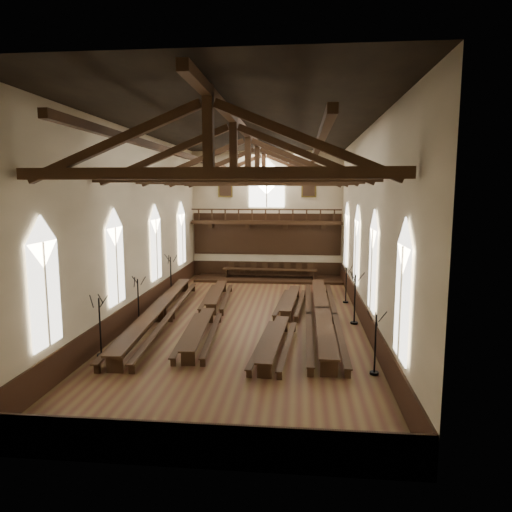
{
  "coord_description": "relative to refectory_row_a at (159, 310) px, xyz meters",
  "views": [
    {
      "loc": [
        2.68,
        -23.34,
        6.9
      ],
      "look_at": [
        0.26,
        1.5,
        3.31
      ],
      "focal_mm": 32.0,
      "sensor_mm": 36.0,
      "label": 1
    }
  ],
  "objects": [
    {
      "name": "ground",
      "position": [
        4.8,
        0.28,
        -0.59
      ],
      "size": [
        26.0,
        26.0,
        0.0
      ],
      "primitive_type": "plane",
      "color": "brown",
      "rests_on": "ground"
    },
    {
      "name": "room_walls",
      "position": [
        4.8,
        0.28,
        5.87
      ],
      "size": [
        26.0,
        26.0,
        26.0
      ],
      "color": "beige",
      "rests_on": "ground"
    },
    {
      "name": "wainscot_band",
      "position": [
        4.8,
        0.28,
        0.01
      ],
      "size": [
        12.0,
        26.0,
        1.2
      ],
      "color": "black",
      "rests_on": "ground"
    },
    {
      "name": "side_windows",
      "position": [
        4.8,
        0.28,
        3.15
      ],
      "size": [
        11.85,
        19.8,
        4.5
      ],
      "color": "white",
      "rests_on": "room_walls"
    },
    {
      "name": "end_window",
      "position": [
        4.8,
        13.18,
        6.64
      ],
      "size": [
        2.8,
        0.12,
        3.8
      ],
      "color": "white",
      "rests_on": "room_walls"
    },
    {
      "name": "minstrels_gallery",
      "position": [
        4.8,
        12.94,
        3.32
      ],
      "size": [
        11.8,
        1.24,
        3.7
      ],
      "color": "#331A10",
      "rests_on": "room_walls"
    },
    {
      "name": "portraits",
      "position": [
        4.8,
        13.18,
        6.51
      ],
      "size": [
        7.75,
        0.09,
        1.45
      ],
      "color": "brown",
      "rests_on": "room_walls"
    },
    {
      "name": "roof_trusses",
      "position": [
        4.8,
        0.28,
        7.63
      ],
      "size": [
        11.7,
        25.7,
        2.8
      ],
      "color": "#331A10",
      "rests_on": "room_walls"
    },
    {
      "name": "refectory_row_a",
      "position": [
        0.0,
        0.0,
        0.0
      ],
      "size": [
        2.15,
        15.02,
        0.81
      ],
      "color": "#331A10",
      "rests_on": "ground"
    },
    {
      "name": "refectory_row_b",
      "position": [
        2.62,
        0.57,
        -0.07
      ],
      "size": [
        1.92,
        14.13,
        0.71
      ],
      "color": "#331A10",
      "rests_on": "ground"
    },
    {
      "name": "refectory_row_c",
      "position": [
        6.73,
        -0.45,
        -0.09
      ],
      "size": [
        1.85,
        13.89,
        0.69
      ],
      "color": "#331A10",
      "rests_on": "ground"
    },
    {
      "name": "refectory_row_d",
      "position": [
        8.68,
        0.49,
        0.01
      ],
      "size": [
        1.73,
        15.1,
        0.82
      ],
      "color": "#331A10",
      "rests_on": "ground"
    },
    {
      "name": "dais",
      "position": [
        5.17,
        11.68,
        -0.49
      ],
      "size": [
        11.4,
        2.86,
        0.19
      ],
      "primitive_type": "cube",
      "color": "black",
      "rests_on": "ground"
    },
    {
      "name": "high_table",
      "position": [
        5.17,
        11.68,
        0.18
      ],
      "size": [
        7.32,
        0.96,
        0.68
      ],
      "color": "#331A10",
      "rests_on": "dais"
    },
    {
      "name": "high_chairs",
      "position": [
        5.17,
        12.4,
        0.17
      ],
      "size": [
        6.76,
        0.47,
        1.03
      ],
      "color": "#331A10",
      "rests_on": "dais"
    },
    {
      "name": "candelabrum_left_near",
      "position": [
        -0.75,
        -5.45,
        0.22
      ],
      "size": [
        0.8,
        0.77,
        2.66
      ],
      "color": "black",
      "rests_on": "ground"
    },
    {
      "name": "candelabrum_left_mid",
      "position": [
        -0.75,
        -0.93,
        0.19
      ],
      "size": [
        0.76,
        0.76,
        2.57
      ],
      "color": "black",
      "rests_on": "ground"
    },
    {
      "name": "candelabrum_left_far",
      "position": [
        -0.75,
        5.03,
        0.28
      ],
      "size": [
        0.87,
        0.81,
        2.87
      ],
      "color": "black",
      "rests_on": "ground"
    },
    {
      "name": "candelabrum_right_near",
      "position": [
        10.35,
        -6.25,
        0.16
      ],
      "size": [
        0.74,
        0.71,
        2.46
      ],
      "color": "black",
      "rests_on": "ground"
    },
    {
      "name": "candelabrum_right_mid",
      "position": [
        10.35,
        0.38,
        0.25
      ],
      "size": [
        0.76,
        0.85,
        2.77
      ],
      "color": "black",
      "rests_on": "ground"
    },
    {
      "name": "candelabrum_right_far",
      "position": [
        10.35,
        4.94,
        0.13
      ],
      "size": [
        0.72,
        0.67,
        2.37
      ],
      "color": "black",
      "rests_on": "ground"
    }
  ]
}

